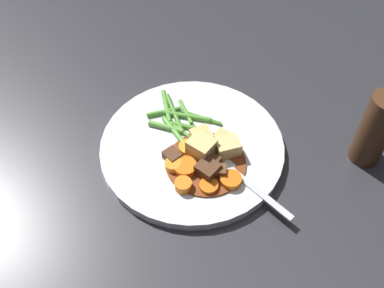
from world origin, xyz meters
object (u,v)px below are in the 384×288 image
Objects in this scene: potato_chunk_1 at (228,148)px; pepper_mill at (376,130)px; dinner_plate at (192,147)px; meat_chunk_0 at (172,156)px; carrot_slice_1 at (188,148)px; meat_chunk_3 at (220,171)px; carrot_slice_3 at (209,186)px; fork at (242,179)px; carrot_slice_2 at (183,185)px; carrot_slice_4 at (185,167)px; carrot_slice_5 at (173,165)px; potato_chunk_2 at (223,140)px; carrot_slice_6 at (231,180)px; carrot_slice_0 at (211,146)px; meat_chunk_1 at (212,163)px; meat_chunk_2 at (208,170)px; potato_chunk_3 at (202,148)px; potato_chunk_0 at (202,140)px.

pepper_mill reaches higher than potato_chunk_1.
dinner_plate is 11.80× the size of meat_chunk_0.
meat_chunk_3 is at bearing 35.64° from carrot_slice_1.
carrot_slice_3 is 0.18× the size of fork.
carrot_slice_1 is at bearing 165.57° from carrot_slice_2.
pepper_mill is (0.01, 0.28, 0.04)m from carrot_slice_4.
potato_chunk_2 is (-0.03, 0.08, 0.01)m from carrot_slice_5.
potato_chunk_1 reaches higher than fork.
carrot_slice_6 reaches higher than carrot_slice_3.
carrot_slice_6 is at bearing 14.06° from carrot_slice_0.
potato_chunk_2 is at bearing -167.17° from potato_chunk_1.
carrot_slice_2 is 0.04m from carrot_slice_3.
carrot_slice_0 is at bearing -152.18° from fork.
potato_chunk_1 reaches higher than carrot_slice_0.
dinner_plate is 10.45× the size of carrot_slice_3.
carrot_slice_6 is at bearing 62.69° from carrot_slice_4.
carrot_slice_2 and carrot_slice_4 have the same top height.
carrot_slice_2 is at bearing -57.91° from meat_chunk_1.
meat_chunk_2 reaches higher than meat_chunk_0.
potato_chunk_1 is 1.48× the size of meat_chunk_0.
carrot_slice_2 is (0.07, -0.05, 0.00)m from carrot_slice_0.
potato_chunk_3 is at bearing -53.18° from carrot_slice_0.
potato_chunk_1 is (-0.01, 0.09, 0.01)m from carrot_slice_5.
pepper_mill reaches higher than carrot_slice_0.
carrot_slice_1 is at bearing -143.19° from carrot_slice_6.
fork is at bearing 43.90° from potato_chunk_3.
potato_chunk_1 reaches higher than carrot_slice_4.
carrot_slice_2 is 1.04× the size of potato_chunk_2.
pepper_mill is at bearing 96.99° from carrot_slice_3.
carrot_slice_2 is 1.00× the size of carrot_slice_5.
carrot_slice_5 is 0.06m from meat_chunk_1.
meat_chunk_2 is at bearing -31.83° from potato_chunk_2.
carrot_slice_0 is 1.45× the size of potato_chunk_2.
meat_chunk_2 is (0.01, 0.03, 0.00)m from carrot_slice_4.
meat_chunk_1 is at bearing -91.23° from pepper_mill.
carrot_slice_5 is 0.69× the size of potato_chunk_1.
meat_chunk_1 reaches higher than dinner_plate.
carrot_slice_4 is (0.04, -0.01, 0.00)m from carrot_slice_1.
carrot_slice_5 is 0.09m from carrot_slice_6.
potato_chunk_0 is (-0.01, -0.01, 0.01)m from carrot_slice_0.
potato_chunk_3 reaches higher than carrot_slice_5.
meat_chunk_1 reaches higher than carrot_slice_0.
carrot_slice_3 is at bearing -82.11° from fork.
fork is (-0.00, 0.02, -0.00)m from carrot_slice_6.
carrot_slice_2 is 0.10m from potato_chunk_2.
meat_chunk_3 is at bearing 71.11° from carrot_slice_4.
carrot_slice_2 is at bearing -90.93° from carrot_slice_6.
meat_chunk_0 is at bearing -53.86° from dinner_plate.
carrot_slice_2 is at bearing 14.15° from carrot_slice_5.
potato_chunk_2 is (-0.02, -0.00, -0.00)m from potato_chunk_1.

